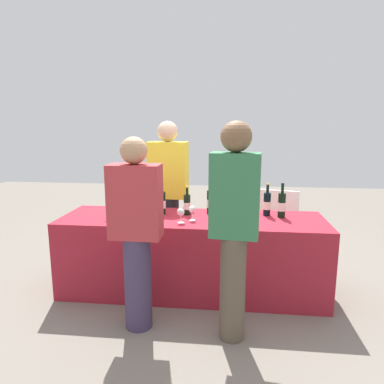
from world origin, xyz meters
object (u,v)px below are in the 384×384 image
at_px(wine_bottle_4, 238,203).
at_px(wine_bottle_5, 267,204).
at_px(wine_glass_1, 122,210).
at_px(guest_0, 136,229).
at_px(wine_glass_3, 181,212).
at_px(wine_glass_4, 192,210).
at_px(wine_glass_0, 110,207).
at_px(wine_glass_5, 219,211).
at_px(menu_board, 274,223).
at_px(server_pouring, 168,191).
at_px(wine_bottle_0, 149,201).
at_px(wine_bottle_6, 282,205).
at_px(wine_bottle_2, 187,204).
at_px(guest_1, 234,223).
at_px(wine_glass_2, 147,207).
at_px(wine_bottle_3, 210,202).
at_px(wine_bottle_1, 162,203).

relative_size(wine_bottle_4, wine_bottle_5, 0.99).
xyz_separation_m(wine_glass_1, guest_0, (0.27, -0.52, -0.02)).
bearing_deg(wine_glass_3, wine_glass_4, 45.29).
distance_m(wine_glass_0, wine_glass_1, 0.14).
distance_m(wine_bottle_5, wine_glass_1, 1.39).
bearing_deg(wine_glass_5, menu_board, 61.19).
distance_m(wine_glass_5, menu_board, 1.40).
relative_size(wine_glass_1, server_pouring, 0.08).
distance_m(wine_bottle_0, wine_bottle_6, 1.30).
relative_size(wine_bottle_0, guest_0, 0.21).
xyz_separation_m(wine_bottle_6, guest_0, (-1.21, -0.78, -0.04)).
relative_size(wine_glass_0, wine_glass_5, 1.06).
height_order(wine_bottle_5, wine_glass_3, wine_bottle_5).
height_order(wine_bottle_6, wine_glass_3, wine_bottle_6).
height_order(wine_bottle_2, wine_bottle_4, wine_bottle_4).
xyz_separation_m(wine_glass_0, guest_0, (0.40, -0.55, -0.03)).
relative_size(wine_bottle_2, guest_1, 0.17).
bearing_deg(wine_glass_2, wine_bottle_3, 20.69).
xyz_separation_m(wine_bottle_6, wine_glass_2, (-1.27, -0.16, -0.02)).
xyz_separation_m(wine_bottle_6, wine_glass_5, (-0.59, -0.22, -0.02)).
xyz_separation_m(wine_glass_4, guest_0, (-0.37, -0.58, -0.02)).
distance_m(wine_bottle_2, wine_glass_1, 0.63).
height_order(wine_bottle_3, wine_bottle_4, wine_bottle_3).
relative_size(wine_bottle_1, guest_0, 0.20).
bearing_deg(wine_bottle_1, wine_glass_0, -153.55).
relative_size(wine_bottle_1, wine_bottle_3, 0.91).
bearing_deg(guest_0, wine_glass_4, 57.40).
relative_size(wine_bottle_2, wine_glass_1, 2.12).
relative_size(wine_bottle_0, wine_bottle_3, 0.95).
bearing_deg(wine_glass_3, server_pouring, 108.11).
xyz_separation_m(wine_bottle_2, wine_bottle_5, (0.78, 0.06, 0.01)).
height_order(wine_bottle_5, guest_0, guest_0).
bearing_deg(menu_board, guest_1, -92.80).
height_order(wine_bottle_6, wine_glass_0, wine_bottle_6).
xyz_separation_m(wine_bottle_1, wine_bottle_4, (0.75, 0.06, -0.00)).
distance_m(wine_bottle_3, guest_1, 0.94).
bearing_deg(wine_bottle_6, wine_bottle_0, 178.26).
bearing_deg(wine_glass_1, wine_glass_0, 166.83).
height_order(wine_glass_0, guest_0, guest_0).
height_order(wine_bottle_2, wine_bottle_5, wine_bottle_5).
bearing_deg(guest_1, wine_glass_4, 126.96).
bearing_deg(guest_0, wine_bottle_1, 86.14).
xyz_separation_m(wine_bottle_2, wine_bottle_3, (0.23, 0.06, 0.02)).
bearing_deg(server_pouring, wine_bottle_5, 163.17).
bearing_deg(wine_glass_2, wine_glass_0, -168.49).
relative_size(wine_bottle_4, guest_0, 0.21).
height_order(wine_bottle_1, guest_0, guest_0).
height_order(wine_bottle_4, wine_glass_3, wine_bottle_4).
height_order(wine_glass_1, server_pouring, server_pouring).
relative_size(wine_bottle_0, guest_1, 0.19).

